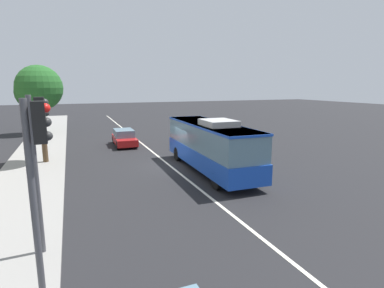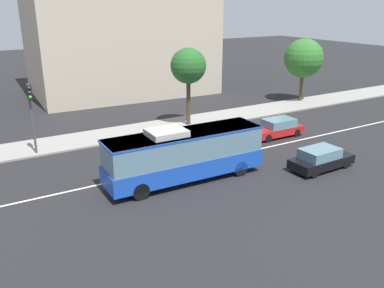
% 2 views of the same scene
% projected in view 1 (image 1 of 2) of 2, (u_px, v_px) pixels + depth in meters
% --- Properties ---
extents(ground_plane, '(160.00, 160.00, 0.00)m').
position_uv_depth(ground_plane, '(170.00, 165.00, 21.19)').
color(ground_plane, black).
extents(sidewalk_kerb, '(80.00, 3.88, 0.14)m').
position_uv_depth(sidewalk_kerb, '(29.00, 178.00, 18.03)').
color(sidewalk_kerb, gray).
rests_on(sidewalk_kerb, ground_plane).
extents(lane_centre_line, '(76.00, 0.16, 0.01)m').
position_uv_depth(lane_centre_line, '(170.00, 165.00, 21.19)').
color(lane_centre_line, silver).
rests_on(lane_centre_line, ground_plane).
extents(transit_bus, '(10.05, 2.70, 3.46)m').
position_uv_depth(transit_bus, '(210.00, 144.00, 19.48)').
color(transit_bus, '#1947B7').
rests_on(transit_bus, ground_plane).
extents(sedan_red, '(4.53, 1.89, 1.46)m').
position_uv_depth(sedan_red, '(124.00, 138.00, 28.17)').
color(sedan_red, '#B21919').
rests_on(sedan_red, ground_plane).
extents(sedan_black, '(4.54, 1.90, 1.46)m').
position_uv_depth(sedan_black, '(200.00, 137.00, 28.62)').
color(sedan_black, black).
rests_on(sedan_black, ground_plane).
extents(traffic_light_near_corner, '(0.33, 0.62, 5.20)m').
position_uv_depth(traffic_light_near_corner, '(37.00, 169.00, 7.04)').
color(traffic_light_near_corner, '#47474C').
rests_on(traffic_light_near_corner, ground_plane).
extents(traffic_light_mid_block, '(0.33, 0.62, 5.20)m').
position_uv_depth(traffic_light_mid_block, '(39.00, 149.00, 9.38)').
color(traffic_light_mid_block, '#47474C').
rests_on(traffic_light_mid_block, ground_plane).
extents(street_tree_kerbside_left, '(4.13, 4.13, 6.82)m').
position_uv_depth(street_tree_kerbside_left, '(34.00, 92.00, 34.08)').
color(street_tree_kerbside_left, '#4C3823').
rests_on(street_tree_kerbside_left, ground_plane).
extents(street_tree_kerbside_centre, '(3.05, 3.05, 6.84)m').
position_uv_depth(street_tree_kerbside_centre, '(39.00, 89.00, 20.71)').
color(street_tree_kerbside_centre, '#4C3823').
rests_on(street_tree_kerbside_centre, ground_plane).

